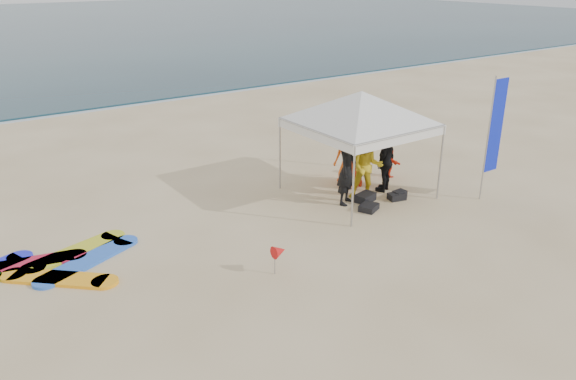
# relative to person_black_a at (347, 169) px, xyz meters

# --- Properties ---
(ground) EXTENTS (120.00, 120.00, 0.00)m
(ground) POSITION_rel_person_black_a_xyz_m (-2.18, -3.40, -0.96)
(ground) COLOR beige
(ground) RESTS_ON ground
(shoreline_foam) EXTENTS (160.00, 1.20, 0.01)m
(shoreline_foam) POSITION_rel_person_black_a_xyz_m (-2.18, 14.80, -0.96)
(shoreline_foam) COLOR silver
(shoreline_foam) RESTS_ON ground
(person_black_a) EXTENTS (0.84, 0.74, 1.92)m
(person_black_a) POSITION_rel_person_black_a_xyz_m (0.00, 0.00, 0.00)
(person_black_a) COLOR black
(person_black_a) RESTS_ON ground
(person_yellow) EXTENTS (1.12, 1.09, 1.82)m
(person_yellow) POSITION_rel_person_black_a_xyz_m (0.66, -0.03, -0.05)
(person_yellow) COLOR gold
(person_yellow) RESTS_ON ground
(person_orange_a) EXTENTS (1.03, 0.63, 1.54)m
(person_orange_a) POSITION_rel_person_black_a_xyz_m (1.07, 0.79, -0.19)
(person_orange_a) COLOR red
(person_orange_a) RESTS_ON ground
(person_black_b) EXTENTS (1.09, 0.80, 1.72)m
(person_black_b) POSITION_rel_person_black_a_xyz_m (1.50, 0.09, -0.10)
(person_black_b) COLOR black
(person_black_b) RESTS_ON ground
(person_orange_b) EXTENTS (0.90, 0.64, 1.73)m
(person_orange_b) POSITION_rel_person_black_a_xyz_m (1.07, 1.20, -0.10)
(person_orange_b) COLOR #F15D15
(person_orange_b) RESTS_ON ground
(person_seated) EXTENTS (0.42, 0.88, 0.92)m
(person_seated) POSITION_rel_person_black_a_xyz_m (2.43, 0.86, -0.50)
(person_seated) COLOR #FB3816
(person_seated) RESTS_ON ground
(canopy_tent) EXTENTS (4.39, 4.39, 3.31)m
(canopy_tent) POSITION_rel_person_black_a_xyz_m (0.71, 0.36, 1.92)
(canopy_tent) COLOR #A5A5A8
(canopy_tent) RESTS_ON ground
(feather_flag) EXTENTS (0.57, 0.04, 3.37)m
(feather_flag) POSITION_rel_person_black_a_xyz_m (3.45, -1.89, 1.02)
(feather_flag) COLOR #A5A5A8
(feather_flag) RESTS_ON ground
(marker_pennant) EXTENTS (0.28, 0.28, 0.64)m
(marker_pennant) POSITION_rel_person_black_a_xyz_m (-3.54, -2.04, -0.47)
(marker_pennant) COLOR #A5A5A8
(marker_pennant) RESTS_ON ground
(gear_pile) EXTENTS (1.78, 1.03, 0.22)m
(gear_pile) POSITION_rel_person_black_a_xyz_m (0.74, -0.48, -0.87)
(gear_pile) COLOR black
(gear_pile) RESTS_ON ground
(surfboard_spread) EXTENTS (4.52, 2.55, 0.07)m
(surfboard_spread) POSITION_rel_person_black_a_xyz_m (-7.81, 0.93, -0.93)
(surfboard_spread) COLOR #BC1635
(surfboard_spread) RESTS_ON ground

